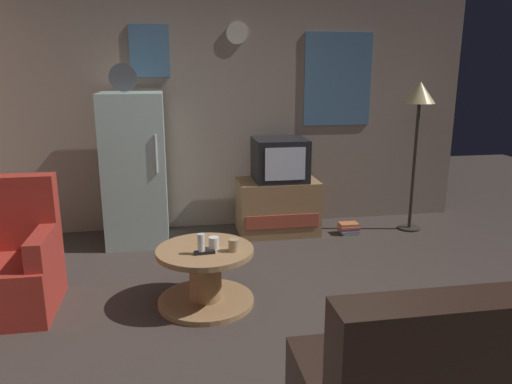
# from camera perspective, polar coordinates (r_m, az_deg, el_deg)

# --- Properties ---
(ground_plane) EXTENTS (12.00, 12.00, 0.00)m
(ground_plane) POSITION_cam_1_polar(r_m,az_deg,el_deg) (3.44, 2.96, -15.97)
(ground_plane) COLOR #3D332D
(wall_with_art) EXTENTS (5.20, 0.12, 2.51)m
(wall_with_art) POSITION_cam_1_polar(r_m,az_deg,el_deg) (5.40, -2.57, 9.32)
(wall_with_art) COLOR gray
(wall_with_art) RESTS_ON ground_plane
(fridge) EXTENTS (0.60, 0.62, 1.77)m
(fridge) POSITION_cam_1_polar(r_m,az_deg,el_deg) (5.00, -13.90, 2.62)
(fridge) COLOR silver
(fridge) RESTS_ON ground_plane
(tv_stand) EXTENTS (0.84, 0.53, 0.58)m
(tv_stand) POSITION_cam_1_polar(r_m,az_deg,el_deg) (5.24, 2.51, -1.69)
(tv_stand) COLOR #9E754C
(tv_stand) RESTS_ON ground_plane
(crt_tv) EXTENTS (0.54, 0.51, 0.44)m
(crt_tv) POSITION_cam_1_polar(r_m,az_deg,el_deg) (5.13, 2.79, 3.79)
(crt_tv) COLOR black
(crt_tv) RESTS_ON tv_stand
(standing_lamp) EXTENTS (0.32, 0.32, 1.59)m
(standing_lamp) POSITION_cam_1_polar(r_m,az_deg,el_deg) (5.43, 18.45, 9.65)
(standing_lamp) COLOR #332D28
(standing_lamp) RESTS_ON ground_plane
(coffee_table) EXTENTS (0.72, 0.72, 0.44)m
(coffee_table) POSITION_cam_1_polar(r_m,az_deg,el_deg) (3.72, -5.90, -9.72)
(coffee_table) COLOR #9E754C
(coffee_table) RESTS_ON ground_plane
(wine_glass) EXTENTS (0.05, 0.05, 0.15)m
(wine_glass) POSITION_cam_1_polar(r_m,az_deg,el_deg) (3.51, -6.40, -6.03)
(wine_glass) COLOR silver
(wine_glass) RESTS_ON coffee_table
(mug_ceramic_white) EXTENTS (0.08, 0.08, 0.09)m
(mug_ceramic_white) POSITION_cam_1_polar(r_m,az_deg,el_deg) (3.61, -4.94, -5.93)
(mug_ceramic_white) COLOR silver
(mug_ceramic_white) RESTS_ON coffee_table
(mug_ceramic_tan) EXTENTS (0.08, 0.08, 0.09)m
(mug_ceramic_tan) POSITION_cam_1_polar(r_m,az_deg,el_deg) (3.56, -2.63, -6.20)
(mug_ceramic_tan) COLOR tan
(mug_ceramic_tan) RESTS_ON coffee_table
(remote_control) EXTENTS (0.15, 0.06, 0.02)m
(remote_control) POSITION_cam_1_polar(r_m,az_deg,el_deg) (3.54, -6.01, -7.00)
(remote_control) COLOR black
(remote_control) RESTS_ON coffee_table
(armchair) EXTENTS (0.68, 0.68, 0.96)m
(armchair) POSITION_cam_1_polar(r_m,az_deg,el_deg) (4.02, -27.02, -7.60)
(armchair) COLOR #A52D23
(armchair) RESTS_ON ground_plane
(book_stack) EXTENTS (0.20, 0.16, 0.12)m
(book_stack) POSITION_cam_1_polar(r_m,az_deg,el_deg) (5.35, 10.71, -4.17)
(book_stack) COLOR #4AB359
(book_stack) RESTS_ON ground_plane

